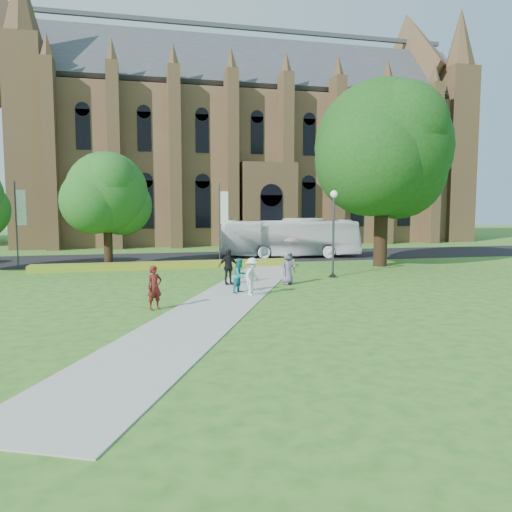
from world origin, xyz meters
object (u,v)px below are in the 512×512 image
object	(u,v)px
pedestrian_0	(155,287)
tour_coach	(289,238)
streetlamp	(333,223)
large_tree	(383,148)

from	to	relation	value
pedestrian_0	tour_coach	bearing A→B (deg)	32.44
streetlamp	pedestrian_0	bearing A→B (deg)	-145.83
streetlamp	large_tree	bearing A→B (deg)	39.29
large_tree	tour_coach	xyz separation A→B (m)	(-4.49, 7.54, -6.70)
streetlamp	tour_coach	size ratio (longest dim) A/B	0.44
large_tree	tour_coach	bearing A→B (deg)	120.78
large_tree	tour_coach	distance (m)	11.04
tour_coach	pedestrian_0	world-z (taller)	tour_coach
large_tree	pedestrian_0	distance (m)	21.61
large_tree	streetlamp	bearing A→B (deg)	-140.71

